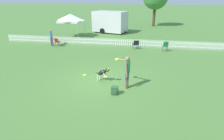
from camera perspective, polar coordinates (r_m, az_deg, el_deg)
name	(u,v)px	position (r m, az deg, el deg)	size (l,w,h in m)	color
ground_plane	(101,82)	(9.87, -3.62, -3.78)	(240.00, 240.00, 0.00)	#4C7A38
handler_person	(127,69)	(8.79, 4.84, 0.48)	(0.88, 0.91, 1.72)	#8C664C
leaping_dog	(102,72)	(9.67, -3.13, -0.80)	(0.98, 0.50, 0.88)	black
frisbee_near_handler	(85,75)	(10.78, -8.95, -1.60)	(0.22, 0.22, 0.02)	yellow
frisbee_near_dog	(105,76)	(10.45, -2.19, -2.13)	(0.22, 0.22, 0.02)	yellow
backpack_on_grass	(115,90)	(8.54, 0.86, -6.70)	(0.33, 0.28, 0.41)	#2D5633
picket_fence	(119,42)	(17.03, 2.46, 8.98)	(23.98, 0.04, 0.75)	white
folding_chair_blue_left	(57,41)	(17.77, -17.46, 8.91)	(0.52, 0.54, 0.81)	#333338
folding_chair_center	(166,45)	(15.95, 17.07, 7.68)	(0.47, 0.49, 0.90)	#333338
folding_chair_green_right	(136,44)	(16.19, 7.77, 8.46)	(0.65, 0.66, 0.81)	#333338
canopy_tent_main	(71,18)	(21.50, -13.38, 16.16)	(2.51, 2.51, 2.65)	#B2B2B2
spectator_standing	(51,36)	(18.02, -19.26, 10.36)	(0.40, 0.27, 1.57)	#474C5B
equipment_trailer	(110,22)	(24.02, -0.66, 15.54)	(5.18, 3.49, 2.73)	silver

